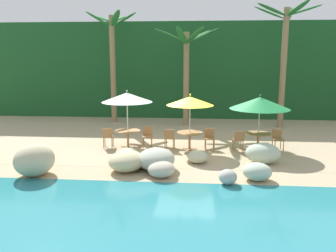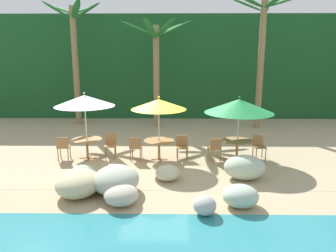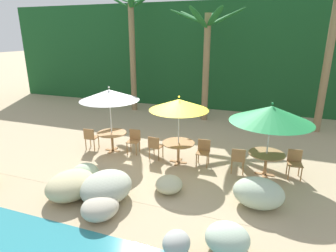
# 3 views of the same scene
# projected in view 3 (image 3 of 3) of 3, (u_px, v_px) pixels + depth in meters

# --- Properties ---
(ground_plane) EXTENTS (120.00, 120.00, 0.00)m
(ground_plane) POSITION_uv_depth(u_px,v_px,m) (173.00, 163.00, 9.84)
(ground_plane) COLOR tan
(terrace_deck) EXTENTS (18.00, 5.20, 0.01)m
(terrace_deck) POSITION_uv_depth(u_px,v_px,m) (173.00, 163.00, 9.84)
(terrace_deck) COLOR tan
(terrace_deck) RESTS_ON ground
(foliage_backdrop) EXTENTS (28.00, 2.40, 6.00)m
(foliage_backdrop) POSITION_uv_depth(u_px,v_px,m) (222.00, 56.00, 16.97)
(foliage_backdrop) COLOR #194C23
(foliage_backdrop) RESTS_ON ground
(rock_seawall) EXTENTS (17.03, 3.28, 1.05)m
(rock_seawall) POSITION_uv_depth(u_px,v_px,m) (71.00, 180.00, 7.93)
(rock_seawall) COLOR beige
(rock_seawall) RESTS_ON ground
(umbrella_white) EXTENTS (2.16, 2.16, 2.48)m
(umbrella_white) POSITION_uv_depth(u_px,v_px,m) (109.00, 95.00, 10.22)
(umbrella_white) COLOR silver
(umbrella_white) RESTS_ON ground
(dining_table_white) EXTENTS (1.10, 1.10, 0.74)m
(dining_table_white) POSITION_uv_depth(u_px,v_px,m) (112.00, 136.00, 10.70)
(dining_table_white) COLOR #A37547
(dining_table_white) RESTS_ON ground
(chair_white_seaward) EXTENTS (0.45, 0.46, 0.87)m
(chair_white_seaward) POSITION_uv_depth(u_px,v_px,m) (134.00, 139.00, 10.60)
(chair_white_seaward) COLOR #9E7042
(chair_white_seaward) RESTS_ON ground
(chair_white_inland) EXTENTS (0.46, 0.47, 0.87)m
(chair_white_inland) POSITION_uv_depth(u_px,v_px,m) (91.00, 137.00, 10.84)
(chair_white_inland) COLOR #9E7042
(chair_white_inland) RESTS_ON ground
(umbrella_yellow) EXTENTS (1.97, 1.97, 2.36)m
(umbrella_yellow) POSITION_uv_depth(u_px,v_px,m) (179.00, 105.00, 9.27)
(umbrella_yellow) COLOR silver
(umbrella_yellow) RESTS_ON ground
(dining_table_yellow) EXTENTS (1.10, 1.10, 0.74)m
(dining_table_yellow) POSITION_uv_depth(u_px,v_px,m) (178.00, 146.00, 9.71)
(dining_table_yellow) COLOR #A37547
(dining_table_yellow) RESTS_ON ground
(chair_yellow_seaward) EXTENTS (0.44, 0.45, 0.87)m
(chair_yellow_seaward) POSITION_uv_depth(u_px,v_px,m) (203.00, 150.00, 9.59)
(chair_yellow_seaward) COLOR #9E7042
(chair_yellow_seaward) RESTS_ON ground
(chair_yellow_inland) EXTENTS (0.45, 0.46, 0.87)m
(chair_yellow_inland) POSITION_uv_depth(u_px,v_px,m) (155.00, 146.00, 9.99)
(chair_yellow_inland) COLOR #9E7042
(chair_yellow_inland) RESTS_ON ground
(umbrella_green) EXTENTS (2.45, 2.45, 2.36)m
(umbrella_green) POSITION_uv_depth(u_px,v_px,m) (271.00, 114.00, 8.41)
(umbrella_green) COLOR silver
(umbrella_green) RESTS_ON ground
(dining_table_green) EXTENTS (1.10, 1.10, 0.74)m
(dining_table_green) POSITION_uv_depth(u_px,v_px,m) (266.00, 157.00, 8.84)
(dining_table_green) COLOR #A37547
(dining_table_green) RESTS_ON ground
(chair_green_seaward) EXTENTS (0.46, 0.47, 0.87)m
(chair_green_seaward) POSITION_uv_depth(u_px,v_px,m) (295.00, 162.00, 8.76)
(chair_green_seaward) COLOR #9E7042
(chair_green_seaward) RESTS_ON ground
(chair_green_inland) EXTENTS (0.47, 0.47, 0.87)m
(chair_green_inland) POSITION_uv_depth(u_px,v_px,m) (238.00, 159.00, 8.97)
(chair_green_inland) COLOR #9E7042
(chair_green_inland) RESTS_ON ground
(palm_tree_nearest) EXTENTS (2.89, 2.89, 6.38)m
(palm_tree_nearest) POSITION_uv_depth(u_px,v_px,m) (132.00, 37.00, 15.57)
(palm_tree_nearest) COLOR olive
(palm_tree_nearest) RESTS_ON ground
(palm_tree_second) EXTENTS (3.62, 3.62, 5.45)m
(palm_tree_second) POSITION_uv_depth(u_px,v_px,m) (207.00, 43.00, 13.71)
(palm_tree_second) COLOR olive
(palm_tree_second) RESTS_ON ground
(palm_tree_third) EXTENTS (3.62, 3.52, 6.69)m
(palm_tree_third) POSITION_uv_depth(u_px,v_px,m) (332.00, 31.00, 11.74)
(palm_tree_third) COLOR olive
(palm_tree_third) RESTS_ON ground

